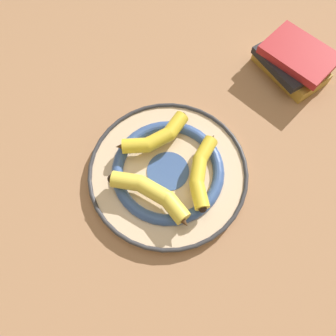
% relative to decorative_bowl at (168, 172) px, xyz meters
% --- Properties ---
extents(ground_plane, '(2.80, 2.80, 0.00)m').
position_rel_decorative_bowl_xyz_m(ground_plane, '(-0.02, 0.02, -0.02)').
color(ground_plane, '#A87A56').
extents(decorative_bowl, '(0.39, 0.39, 0.04)m').
position_rel_decorative_bowl_xyz_m(decorative_bowl, '(0.00, 0.00, 0.00)').
color(decorative_bowl, beige).
rests_on(decorative_bowl, ground_plane).
extents(banana_a, '(0.18, 0.15, 0.04)m').
position_rel_decorative_bowl_xyz_m(banana_a, '(-0.06, 0.06, 0.04)').
color(banana_a, yellow).
rests_on(banana_a, decorative_bowl).
extents(banana_b, '(0.08, 0.19, 0.04)m').
position_rel_decorative_bowl_xyz_m(banana_b, '(0.08, 0.01, 0.04)').
color(banana_b, yellow).
rests_on(banana_b, decorative_bowl).
extents(banana_c, '(0.18, 0.12, 0.03)m').
position_rel_decorative_bowl_xyz_m(banana_c, '(-0.04, -0.07, 0.04)').
color(banana_c, yellow).
rests_on(banana_c, decorative_bowl).
extents(book_stack, '(0.23, 0.20, 0.08)m').
position_rel_decorative_bowl_xyz_m(book_stack, '(0.19, -0.43, 0.02)').
color(book_stack, '#B28933').
rests_on(book_stack, ground_plane).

